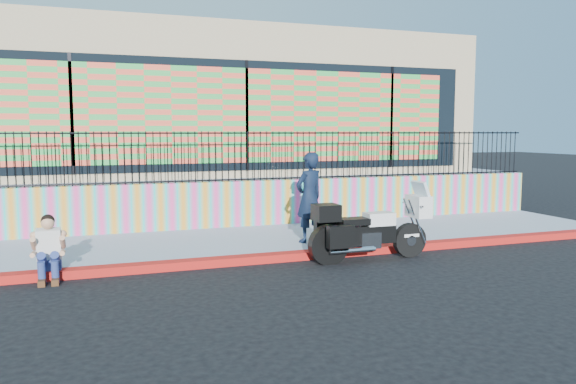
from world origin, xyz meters
name	(u,v)px	position (x,y,z in m)	size (l,w,h in m)	color
ground	(304,259)	(0.00, 0.00, 0.00)	(90.00, 90.00, 0.00)	black
red_curb	(304,255)	(0.00, 0.00, 0.07)	(16.00, 0.30, 0.15)	#B20C18
sidewalk	(277,240)	(0.00, 1.65, 0.07)	(16.00, 3.00, 0.15)	#878EA2
mural_wall	(257,203)	(0.00, 3.25, 0.70)	(16.00, 0.20, 1.10)	#ED3E8B
metal_fence	(257,156)	(0.00, 3.25, 1.85)	(15.80, 0.04, 1.20)	black
elevated_platform	(214,187)	(0.00, 8.35, 0.62)	(16.00, 10.00, 1.25)	#878EA2
storefront_building	(214,107)	(0.00, 8.13, 3.25)	(14.00, 8.06, 4.00)	tan
police_motorcycle	(368,228)	(1.10, -0.52, 0.63)	(2.40, 0.79, 1.49)	black
police_officer	(309,197)	(0.43, 0.83, 1.09)	(0.68, 0.45, 1.87)	black
seated_man	(49,254)	(-4.53, -0.11, 0.45)	(0.54, 0.71, 1.06)	navy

